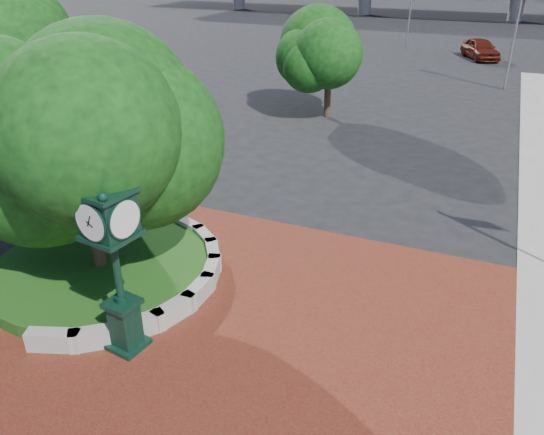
% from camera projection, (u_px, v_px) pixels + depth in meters
% --- Properties ---
extents(ground, '(200.00, 200.00, 0.00)m').
position_uv_depth(ground, '(261.00, 317.00, 13.51)').
color(ground, black).
rests_on(ground, ground).
extents(plaza, '(12.00, 12.00, 0.04)m').
position_uv_depth(plaza, '(244.00, 340.00, 12.68)').
color(plaza, maroon).
rests_on(plaza, ground).
extents(planter_wall, '(2.96, 6.77, 0.54)m').
position_uv_depth(planter_wall, '(169.00, 285.00, 14.34)').
color(planter_wall, '#9E9B93').
rests_on(planter_wall, ground).
extents(grass_bed, '(6.10, 6.10, 0.40)m').
position_uv_depth(grass_bed, '(101.00, 269.00, 15.17)').
color(grass_bed, '#154B15').
rests_on(grass_bed, ground).
extents(tree_planter, '(5.20, 5.20, 6.33)m').
position_uv_depth(tree_planter, '(81.00, 153.00, 13.57)').
color(tree_planter, '#38281C').
rests_on(tree_planter, ground).
extents(tree_northwest, '(5.60, 5.60, 6.93)m').
position_uv_depth(tree_northwest, '(3.00, 74.00, 20.28)').
color(tree_northwest, '#38281C').
rests_on(tree_northwest, ground).
extents(tree_street, '(4.40, 4.40, 5.45)m').
position_uv_depth(tree_street, '(329.00, 57.00, 28.22)').
color(tree_street, '#38281C').
rests_on(tree_street, ground).
extents(post_clock, '(1.09, 1.09, 4.71)m').
position_uv_depth(post_clock, '(114.00, 253.00, 11.32)').
color(post_clock, black).
rests_on(post_clock, ground).
extents(parked_car, '(3.87, 5.34, 1.69)m').
position_uv_depth(parked_car, '(480.00, 49.00, 44.89)').
color(parked_car, '#4E160B').
rests_on(parked_car, ground).
extents(street_lamp_near, '(1.85, 0.83, 8.57)m').
position_uv_depth(street_lamp_near, '(523.00, 10.00, 33.00)').
color(street_lamp_near, slate).
rests_on(street_lamp_near, ground).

